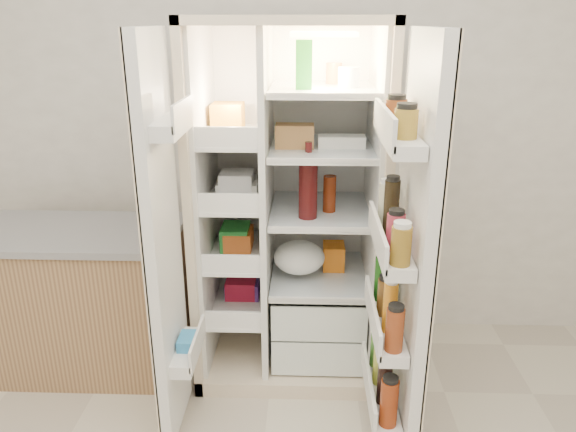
{
  "coord_description": "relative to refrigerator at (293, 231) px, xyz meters",
  "views": [
    {
      "loc": [
        0.17,
        -0.99,
        1.78
      ],
      "look_at": [
        0.1,
        1.25,
        0.97
      ],
      "focal_mm": 34.0,
      "sensor_mm": 36.0,
      "label": 1
    }
  ],
  "objects": [
    {
      "name": "wall_back",
      "position": [
        -0.11,
        0.35,
        0.61
      ],
      "size": [
        4.0,
        0.02,
        2.7
      ],
      "primitive_type": "cube",
      "color": "white",
      "rests_on": "floor"
    },
    {
      "name": "kitchen_counter",
      "position": [
        -1.11,
        -0.12,
        -0.35
      ],
      "size": [
        1.08,
        0.58,
        0.78
      ],
      "color": "#A68153",
      "rests_on": "floor"
    },
    {
      "name": "fridge_door",
      "position": [
        0.47,
        -0.69,
        0.13
      ],
      "size": [
        0.17,
        0.58,
        1.72
      ],
      "color": "white",
      "rests_on": "floor"
    },
    {
      "name": "refrigerator",
      "position": [
        0.0,
        0.0,
        0.0
      ],
      "size": [
        0.92,
        0.7,
        1.8
      ],
      "color": "beige",
      "rests_on": "floor"
    },
    {
      "name": "freezer_door",
      "position": [
        -0.51,
        -0.6,
        0.15
      ],
      "size": [
        0.15,
        0.4,
        1.72
      ],
      "color": "white",
      "rests_on": "floor"
    }
  ]
}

